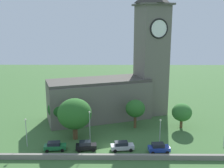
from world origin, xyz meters
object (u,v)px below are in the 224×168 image
object	(u,v)px
church	(121,80)
car_silver	(122,146)
tree_riverside_east	(182,112)
tree_riverside_west	(75,114)
car_blue	(159,148)
tree_churchyard	(58,109)
streetlamp_central	(160,128)
tree_by_tower	(135,109)
car_green	(55,146)
streetlamp_west_end	(26,128)
car_black	(86,146)
streetlamp_west_mid	(90,123)

from	to	relation	value
church	car_silver	bearing A→B (deg)	-90.35
tree_riverside_east	tree_riverside_west	distance (m)	26.17
tree_riverside_west	car_silver	bearing A→B (deg)	-28.04
church	car_silver	size ratio (longest dim) A/B	7.10
car_blue	tree_riverside_east	world-z (taller)	tree_riverside_east
tree_churchyard	church	bearing A→B (deg)	28.91
tree_churchyard	tree_riverside_east	size ratio (longest dim) A/B	1.13
car_silver	tree_churchyard	bearing A→B (deg)	140.78
car_silver	streetlamp_central	world-z (taller)	streetlamp_central
car_silver	streetlamp_central	bearing A→B (deg)	12.91
tree_by_tower	tree_riverside_west	distance (m)	15.43
car_silver	tree_by_tower	xyz separation A→B (m)	(3.56, 12.20, 4.00)
church	tree_riverside_east	size ratio (longest dim) A/B	5.55
streetlamp_central	tree_riverside_west	xyz separation A→B (m)	(-18.23, 3.66, 1.73)
church	streetlamp_central	world-z (taller)	church
tree_churchyard	car_blue	bearing A→B (deg)	-30.49
car_green	tree_churchyard	xyz separation A→B (m)	(-1.70, 12.67, 3.71)
streetlamp_west_end	car_green	bearing A→B (deg)	-15.79
car_black	tree_by_tower	world-z (taller)	tree_by_tower
streetlamp_west_mid	car_green	bearing A→B (deg)	-161.31
tree_churchyard	tree_by_tower	size ratio (longest dim) A/B	0.98
streetlamp_west_mid	car_silver	bearing A→B (deg)	-18.42
car_black	tree_riverside_east	world-z (taller)	tree_riverside_east
church	car_black	size ratio (longest dim) A/B	7.95
tree_churchyard	tree_riverside_west	bearing A→B (deg)	-54.32
streetlamp_west_mid	streetlamp_central	world-z (taller)	streetlamp_west_mid
church	tree_churchyard	world-z (taller)	church
car_black	car_blue	xyz separation A→B (m)	(14.68, -0.82, -0.00)
tree_churchyard	tree_by_tower	world-z (taller)	tree_by_tower
tree_riverside_east	car_black	bearing A→B (deg)	-151.40
church	car_green	xyz separation A→B (m)	(-13.79, -21.22, -9.41)
tree_riverside_west	church	bearing A→B (deg)	56.26
tree_by_tower	tree_riverside_east	xyz separation A→B (m)	(11.38, -0.05, -0.92)
streetlamp_central	tree_riverside_east	xyz separation A→B (m)	(7.01, 10.33, -0.12)
streetlamp_west_mid	tree_riverside_west	world-z (taller)	tree_riverside_west
church	tree_by_tower	distance (m)	10.95
car_black	streetlamp_west_mid	bearing A→B (deg)	73.46
car_black	car_blue	size ratio (longest dim) A/B	0.98
streetlamp_west_mid	car_blue	bearing A→B (deg)	-12.28
car_black	streetlamp_west_mid	world-z (taller)	streetlamp_west_mid
car_blue	streetlamp_west_mid	bearing A→B (deg)	167.72
car_silver	streetlamp_west_end	world-z (taller)	streetlamp_west_end
car_black	tree_by_tower	xyz separation A→B (m)	(10.92, 12.21, 3.97)
church	car_black	distance (m)	24.26
streetlamp_west_mid	tree_riverside_west	size ratio (longest dim) A/B	0.82
car_blue	tree_riverside_east	xyz separation A→B (m)	(7.62, 12.97, 3.05)
car_silver	car_blue	xyz separation A→B (m)	(7.33, -0.82, 0.02)
car_black	car_blue	bearing A→B (deg)	-3.18
car_blue	tree_churchyard	distance (m)	26.58
church	tree_by_tower	bearing A→B (deg)	-68.87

